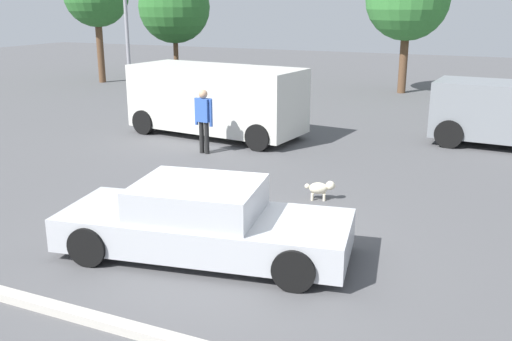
{
  "coord_description": "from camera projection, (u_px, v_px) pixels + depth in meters",
  "views": [
    {
      "loc": [
        4.02,
        -7.79,
        3.96
      ],
      "look_at": [
        -0.3,
        1.71,
        0.9
      ],
      "focal_mm": 40.21,
      "sensor_mm": 36.0,
      "label": 1
    }
  ],
  "objects": [
    {
      "name": "dog",
      "position": [
        321.0,
        188.0,
        11.92
      ],
      "size": [
        0.61,
        0.35,
        0.41
      ],
      "rotation": [
        0.0,
        0.0,
        0.34
      ],
      "color": "beige",
      "rests_on": "ground_plane"
    },
    {
      "name": "pedestrian",
      "position": [
        204.0,
        116.0,
        15.41
      ],
      "size": [
        0.57,
        0.28,
        1.75
      ],
      "rotation": [
        0.0,
        0.0,
        1.46
      ],
      "color": "black",
      "rests_on": "ground_plane"
    },
    {
      "name": "tree_back_center",
      "position": [
        174.0,
        7.0,
        32.98
      ],
      "size": [
        4.11,
        4.11,
        5.79
      ],
      "color": "brown",
      "rests_on": "ground_plane"
    },
    {
      "name": "ground_plane",
      "position": [
        230.0,
        251.0,
        9.52
      ],
      "size": [
        80.0,
        80.0,
        0.0
      ],
      "primitive_type": "plane",
      "color": "#515154"
    },
    {
      "name": "parking_curb",
      "position": [
        130.0,
        329.0,
        7.12
      ],
      "size": [
        6.87,
        0.2,
        0.12
      ],
      "primitive_type": "cube",
      "color": "#B7B2A8",
      "rests_on": "ground_plane"
    },
    {
      "name": "van_white",
      "position": [
        216.0,
        99.0,
        17.49
      ],
      "size": [
        5.56,
        2.76,
        2.12
      ],
      "rotation": [
        0.0,
        0.0,
        3.03
      ],
      "color": "silver",
      "rests_on": "ground_plane"
    },
    {
      "name": "sedan_foreground",
      "position": [
        203.0,
        222.0,
        9.23
      ],
      "size": [
        4.89,
        2.52,
        1.22
      ],
      "rotation": [
        0.0,
        0.0,
        0.17
      ],
      "color": "#B7BABF",
      "rests_on": "ground_plane"
    }
  ]
}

